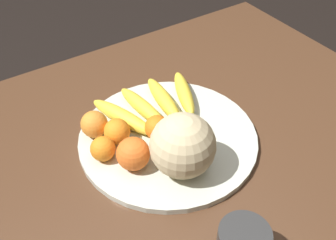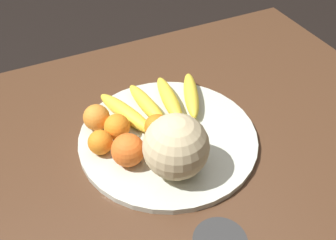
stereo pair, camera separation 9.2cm
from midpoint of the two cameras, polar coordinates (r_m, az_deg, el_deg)
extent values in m
cube|color=#4C301E|center=(0.97, -5.26, -4.54)|extent=(1.42, 0.91, 0.04)
cube|color=#4C301E|center=(1.70, 7.79, 3.31)|extent=(0.07, 0.07, 0.67)
cylinder|color=beige|center=(0.96, -2.74, -2.69)|extent=(0.43, 0.43, 0.02)
torus|color=#1E4C56|center=(0.96, -2.75, -2.61)|extent=(0.43, 0.43, 0.01)
sphere|color=beige|center=(0.83, -1.03, -3.89)|extent=(0.14, 0.14, 0.14)
sphere|color=#473819|center=(0.95, -2.01, -0.85)|extent=(0.03, 0.03, 0.03)
ellipsoid|color=yellow|center=(1.04, -0.17, 3.85)|extent=(0.10, 0.18, 0.04)
ellipsoid|color=yellow|center=(1.02, -3.23, 2.91)|extent=(0.07, 0.19, 0.04)
ellipsoid|color=yellow|center=(1.00, -6.28, 1.73)|extent=(0.06, 0.19, 0.04)
ellipsoid|color=yellow|center=(0.98, -9.27, 0.33)|extent=(0.10, 0.20, 0.04)
sphere|color=orange|center=(0.90, -12.33, -4.24)|extent=(0.06, 0.06, 0.06)
sphere|color=orange|center=(0.96, -13.37, -0.71)|extent=(0.07, 0.07, 0.07)
sphere|color=orange|center=(0.93, -4.39, -1.26)|extent=(0.06, 0.06, 0.06)
sphere|color=orange|center=(0.93, -10.23, -1.78)|extent=(0.06, 0.06, 0.06)
sphere|color=orange|center=(0.86, -8.13, -5.03)|extent=(0.08, 0.08, 0.08)
cube|color=white|center=(0.92, -8.43, -4.66)|extent=(0.08, 0.08, 0.00)
camera|label=1|loc=(0.05, -92.87, -2.61)|focal=42.00mm
camera|label=2|loc=(0.05, 87.13, 2.61)|focal=42.00mm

